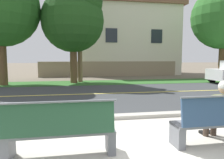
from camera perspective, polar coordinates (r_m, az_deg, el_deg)
ground_plane at (r=11.31m, az=-3.56°, el=-2.68°), size 140.00×140.00×0.00m
sidewalk_pavement at (r=4.08m, az=8.88°, el=-18.35°), size 44.00×3.60×0.01m
curb_edge at (r=5.83m, az=2.64°, el=-10.28°), size 44.00×0.30×0.11m
street_asphalt at (r=9.84m, az=-2.60°, el=-3.93°), size 52.00×8.00×0.01m
road_centre_line at (r=9.84m, az=-2.60°, el=-3.91°), size 48.00×0.14×0.01m
far_verge_grass at (r=14.32m, az=-4.90°, el=-0.86°), size 48.00×2.80×0.02m
bench_left at (r=3.65m, az=-14.11°, el=-13.85°), size 1.85×0.48×1.01m
bench_right at (r=4.54m, az=27.94°, el=-10.41°), size 1.85×0.48×1.01m
seated_person_olive at (r=4.68m, az=27.77°, el=-7.17°), size 0.52×0.68×1.25m
shade_tree_far_left at (r=14.83m, az=-28.34°, el=18.63°), size 4.78×4.78×7.89m
shade_tree_left at (r=14.51m, az=-10.31°, el=16.95°), size 4.19×4.19×6.91m
garden_wall at (r=19.41m, az=-0.54°, el=2.97°), size 13.00×0.36×1.40m
house_across_street at (r=23.09m, az=4.01°, el=11.15°), size 10.66×6.91×7.54m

